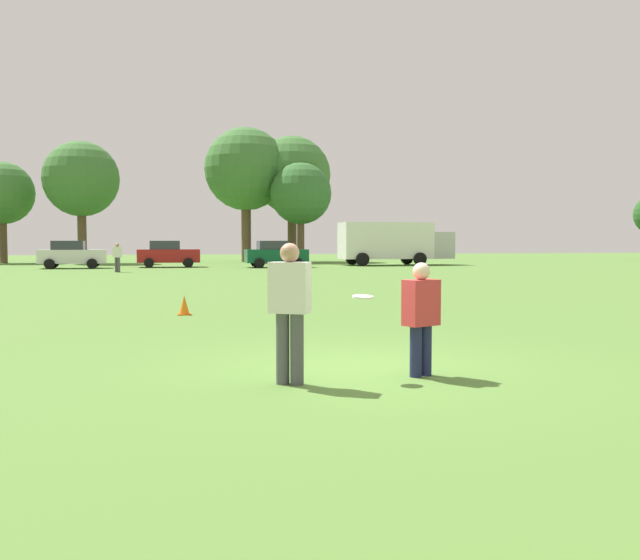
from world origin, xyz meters
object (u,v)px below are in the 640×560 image
(player_defender, at_px, (421,313))
(parked_car_center, at_px, (72,254))
(player_thrower, at_px, (290,305))
(parked_car_near_right, at_px, (276,254))
(bystander_far_jogger, at_px, (117,256))
(traffic_cone, at_px, (184,305))
(frisbee, at_px, (363,297))
(parked_car_mid_right, at_px, (168,254))
(box_truck, at_px, (394,242))

(player_defender, distance_m, parked_car_center, 40.76)
(player_thrower, relative_size, player_defender, 1.17)
(parked_car_near_right, xyz_separation_m, bystander_far_jogger, (-10.03, -5.44, 0.03))
(traffic_cone, bearing_deg, parked_car_center, 101.91)
(player_thrower, height_order, parked_car_near_right, parked_car_near_right)
(bystander_far_jogger, bearing_deg, frisbee, -80.92)
(player_defender, xyz_separation_m, parked_car_mid_right, (-3.26, 40.42, 0.09))
(player_thrower, distance_m, parked_car_mid_right, 40.59)
(parked_car_center, height_order, box_truck, box_truck)
(traffic_cone, distance_m, bystander_far_jogger, 24.78)
(traffic_cone, height_order, parked_car_center, parked_car_center)
(player_defender, xyz_separation_m, parked_car_near_right, (3.95, 38.47, 0.09))
(player_defender, bearing_deg, parked_car_near_right, 84.14)
(frisbee, bearing_deg, parked_car_near_right, 82.96)
(player_thrower, bearing_deg, parked_car_near_right, 81.57)
(player_thrower, xyz_separation_m, traffic_cone, (-1.09, 8.61, -0.76))
(parked_car_center, relative_size, bystander_far_jogger, 2.51)
(player_defender, relative_size, parked_car_near_right, 0.35)
(player_thrower, bearing_deg, bystander_far_jogger, 97.41)
(bystander_far_jogger, bearing_deg, parked_car_near_right, 28.47)
(parked_car_mid_right, distance_m, box_truck, 16.61)
(parked_car_center, distance_m, bystander_far_jogger, 7.42)
(parked_car_mid_right, bearing_deg, bystander_far_jogger, -110.92)
(traffic_cone, distance_m, box_truck, 36.55)
(player_defender, bearing_deg, box_truck, 72.10)
(traffic_cone, relative_size, parked_car_center, 0.11)
(box_truck, relative_size, bystander_far_jogger, 5.07)
(parked_car_near_right, bearing_deg, player_thrower, -98.43)
(player_thrower, distance_m, player_defender, 1.78)
(parked_car_center, bearing_deg, player_thrower, -79.09)
(player_thrower, relative_size, parked_car_center, 0.41)
(frisbee, xyz_separation_m, parked_car_mid_right, (-2.45, 40.45, -0.14))
(parked_car_center, bearing_deg, traffic_cone, -78.09)
(player_defender, xyz_separation_m, parked_car_center, (-9.44, 39.65, 0.09))
(player_thrower, height_order, bystander_far_jogger, player_thrower)
(parked_car_near_right, relative_size, box_truck, 0.50)
(box_truck, bearing_deg, player_defender, -107.90)
(frisbee, relative_size, traffic_cone, 0.56)
(traffic_cone, xyz_separation_m, parked_car_mid_right, (-0.39, 31.96, 0.69))
(parked_car_mid_right, bearing_deg, player_defender, -85.39)
(traffic_cone, distance_m, parked_car_center, 31.88)
(parked_car_mid_right, bearing_deg, parked_car_near_right, -15.19)
(parked_car_center, relative_size, parked_car_near_right, 1.00)
(parked_car_mid_right, bearing_deg, box_truck, 2.71)
(box_truck, bearing_deg, parked_car_mid_right, -177.29)
(parked_car_mid_right, xyz_separation_m, box_truck, (16.57, 0.78, 0.83))
(parked_car_mid_right, distance_m, parked_car_near_right, 7.47)
(box_truck, bearing_deg, frisbee, -108.90)
(player_thrower, bearing_deg, player_defender, 4.64)
(player_thrower, xyz_separation_m, parked_car_mid_right, (-1.49, 40.57, -0.07))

